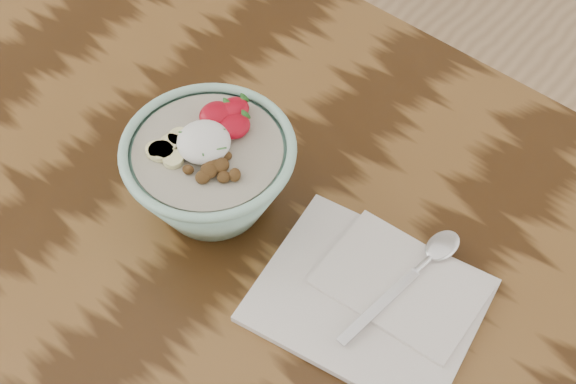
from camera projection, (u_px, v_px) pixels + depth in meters
The scene contains 4 objects.
table at pixel (228, 289), 99.12cm from camera, with size 160.00×90.00×75.00cm.
breakfast_bowl at pixel (211, 171), 89.96cm from camera, with size 19.44×19.44×13.22cm.
napkin at pixel (375, 297), 87.26cm from camera, with size 26.20×22.52×1.44cm.
spoon at pixel (427, 260), 88.56cm from camera, with size 4.03×19.32×1.01cm.
Camera 1 is at (37.31, -33.12, 152.51)cm, focal length 50.00 mm.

